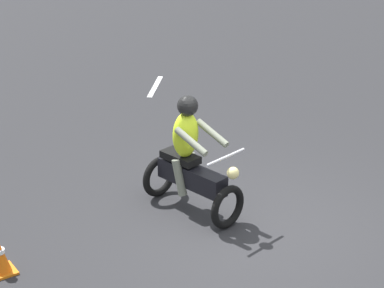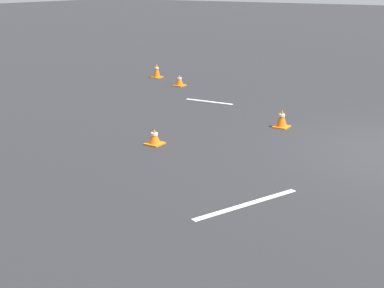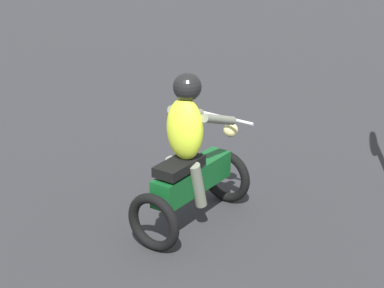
% 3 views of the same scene
% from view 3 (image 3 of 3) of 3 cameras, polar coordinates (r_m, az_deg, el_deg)
% --- Properties ---
extents(motorcycle_rider_background, '(1.55, 1.07, 1.66)m').
position_cam_3_polar(motorcycle_rider_background, '(7.52, -0.15, -1.31)').
color(motorcycle_rider_background, black).
rests_on(motorcycle_rider_background, ground).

